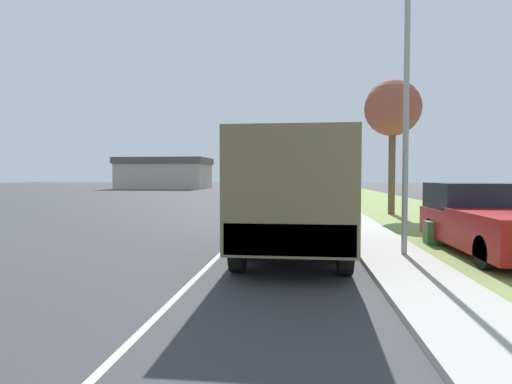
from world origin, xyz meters
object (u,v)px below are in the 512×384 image
(car_second_ahead, at_px, (298,194))
(lamp_post, at_px, (399,63))
(car_nearest_ahead, at_px, (291,201))
(military_truck, at_px, (293,190))
(car_third_ahead, at_px, (264,188))
(car_fourth_ahead, at_px, (273,185))
(car_farthest_ahead, at_px, (276,184))
(pickup_truck, at_px, (485,221))

(car_second_ahead, distance_m, lamp_post, 20.58)
(car_nearest_ahead, height_order, car_second_ahead, car_second_ahead)
(military_truck, xyz_separation_m, car_third_ahead, (-3.94, 35.42, -0.97))
(car_nearest_ahead, height_order, car_fourth_ahead, car_fourth_ahead)
(car_fourth_ahead, bearing_deg, car_nearest_ahead, -84.63)
(car_fourth_ahead, bearing_deg, car_second_ahead, -82.54)
(car_second_ahead, bearing_deg, car_third_ahead, 104.06)
(car_farthest_ahead, relative_size, pickup_truck, 0.76)
(car_nearest_ahead, xyz_separation_m, lamp_post, (2.92, -11.60, 4.17))
(military_truck, distance_m, car_farthest_ahead, 59.96)
(car_farthest_ahead, height_order, pickup_truck, pickup_truck)
(car_third_ahead, bearing_deg, military_truck, -83.66)
(military_truck, bearing_deg, car_farthest_ahead, 93.81)
(car_second_ahead, distance_m, pickup_truck, 19.63)
(car_nearest_ahead, bearing_deg, car_fourth_ahead, 95.37)
(car_third_ahead, distance_m, car_farthest_ahead, 24.40)
(car_nearest_ahead, xyz_separation_m, car_farthest_ahead, (-3.70, 48.56, 0.01))
(car_third_ahead, relative_size, car_farthest_ahead, 1.06)
(pickup_truck, relative_size, lamp_post, 0.66)
(military_truck, relative_size, car_third_ahead, 1.60)
(military_truck, height_order, car_fourth_ahead, military_truck)
(military_truck, height_order, lamp_post, lamp_post)
(military_truck, xyz_separation_m, lamp_post, (2.64, -0.34, 3.19))
(car_nearest_ahead, xyz_separation_m, pickup_truck, (5.48, -10.55, 0.15))
(car_second_ahead, relative_size, lamp_post, 0.51)
(military_truck, bearing_deg, pickup_truck, 7.81)
(car_fourth_ahead, xyz_separation_m, car_farthest_ahead, (-0.16, 10.87, -0.00))
(car_third_ahead, xyz_separation_m, car_fourth_ahead, (0.11, 13.53, -0.01))
(car_second_ahead, distance_m, car_fourth_ahead, 29.56)
(military_truck, xyz_separation_m, pickup_truck, (5.20, 0.71, -0.83))
(car_fourth_ahead, bearing_deg, military_truck, -85.53)
(car_nearest_ahead, height_order, car_third_ahead, car_third_ahead)
(military_truck, height_order, car_farthest_ahead, military_truck)
(military_truck, relative_size, car_second_ahead, 1.67)
(car_third_ahead, relative_size, pickup_truck, 0.81)
(car_farthest_ahead, xyz_separation_m, lamp_post, (6.63, -60.16, 4.16))
(car_fourth_ahead, height_order, car_farthest_ahead, car_farthest_ahead)
(car_second_ahead, relative_size, car_farthest_ahead, 1.02)
(military_truck, bearing_deg, car_fourth_ahead, 94.47)
(car_farthest_ahead, distance_m, pickup_truck, 59.82)
(military_truck, bearing_deg, car_nearest_ahead, 91.43)
(car_second_ahead, height_order, car_fourth_ahead, car_second_ahead)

